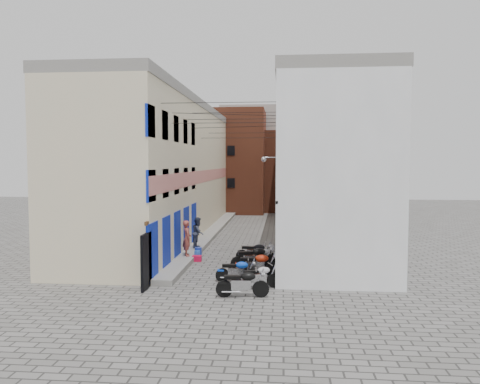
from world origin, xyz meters
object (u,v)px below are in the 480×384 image
(motorcycle_f, at_px, (262,256))
(motorcycle_d, at_px, (257,263))
(motorcycle_c, at_px, (237,270))
(water_jug_far, at_px, (198,253))
(motorcycle_g, at_px, (255,251))
(person_b, at_px, (198,232))
(motorcycle_b, at_px, (259,275))
(motorcycle_a, at_px, (242,282))
(motorcycle_e, at_px, (254,257))
(red_crate, at_px, (197,258))
(person_a, at_px, (187,238))
(water_jug_near, at_px, (197,255))

(motorcycle_f, bearing_deg, motorcycle_d, -42.10)
(motorcycle_c, height_order, water_jug_far, motorcycle_c)
(motorcycle_g, xyz_separation_m, person_b, (-3.28, 2.36, 0.53))
(motorcycle_b, distance_m, motorcycle_g, 4.77)
(motorcycle_a, xyz_separation_m, person_b, (-3.17, 8.35, 0.52))
(motorcycle_e, xyz_separation_m, red_crate, (-2.96, 1.70, -0.49))
(motorcycle_f, xyz_separation_m, water_jug_far, (-3.37, 1.59, -0.21))
(motorcycle_f, height_order, motorcycle_g, motorcycle_g)
(motorcycle_b, height_order, person_a, person_a)
(motorcycle_b, xyz_separation_m, motorcycle_d, (-0.19, 1.82, 0.08))
(motorcycle_c, height_order, person_b, person_b)
(motorcycle_b, bearing_deg, motorcycle_f, 160.05)
(motorcycle_e, height_order, person_b, person_b)
(motorcycle_a, height_order, motorcycle_e, motorcycle_e)
(motorcycle_a, bearing_deg, red_crate, -159.52)
(motorcycle_a, relative_size, water_jug_near, 4.33)
(water_jug_near, bearing_deg, motorcycle_d, -45.98)
(motorcycle_a, xyz_separation_m, motorcycle_d, (0.36, 3.06, 0.03))
(water_jug_far, bearing_deg, person_b, 100.50)
(motorcycle_c, bearing_deg, water_jug_near, -153.55)
(water_jug_near, bearing_deg, person_b, 98.83)
(water_jug_far, bearing_deg, motorcycle_b, -58.02)
(motorcycle_d, bearing_deg, person_a, -135.40)
(red_crate, bearing_deg, motorcycle_g, 0.18)
(motorcycle_b, relative_size, person_a, 1.00)
(motorcycle_a, bearing_deg, motorcycle_c, -174.08)
(water_jug_near, bearing_deg, motorcycle_c, -59.84)
(motorcycle_f, bearing_deg, motorcycle_g, 166.26)
(motorcycle_d, xyz_separation_m, person_b, (-3.53, 5.29, 0.49))
(person_a, relative_size, water_jug_far, 3.15)
(person_b, xyz_separation_m, water_jug_far, (0.30, -1.64, -0.80))
(motorcycle_g, height_order, person_b, person_b)
(motorcycle_c, relative_size, motorcycle_f, 1.05)
(water_jug_far, bearing_deg, motorcycle_e, -38.79)
(motorcycle_e, height_order, motorcycle_g, motorcycle_e)
(person_a, bearing_deg, motorcycle_b, -161.95)
(motorcycle_a, xyz_separation_m, red_crate, (-2.80, 5.98, -0.43))
(motorcycle_c, bearing_deg, motorcycle_d, 136.62)
(motorcycle_f, distance_m, motorcycle_g, 0.95)
(red_crate, bearing_deg, motorcycle_a, -64.88)
(motorcycle_g, distance_m, water_jug_near, 3.02)
(motorcycle_a, relative_size, motorcycle_c, 1.09)
(motorcycle_c, height_order, water_jug_near, motorcycle_c)
(water_jug_near, distance_m, red_crate, 0.43)
(person_a, xyz_separation_m, water_jug_far, (0.45, 0.64, -0.86))
(water_jug_near, bearing_deg, motorcycle_g, -7.72)
(water_jug_far, bearing_deg, motorcycle_d, -48.56)
(motorcycle_d, height_order, motorcycle_g, motorcycle_d)
(water_jug_near, bearing_deg, motorcycle_e, -34.97)
(motorcycle_e, bearing_deg, motorcycle_a, -19.31)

